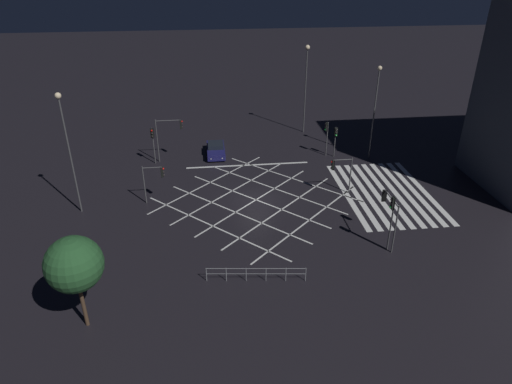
% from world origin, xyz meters
% --- Properties ---
extents(ground_plane, '(200.00, 200.00, 0.00)m').
position_xyz_m(ground_plane, '(0.00, 0.00, 0.00)').
color(ground_plane, black).
extents(road_markings, '(18.71, 25.05, 0.01)m').
position_xyz_m(road_markings, '(0.34, -8.18, 0.00)').
color(road_markings, silver).
rests_on(road_markings, ground_plane).
extents(traffic_light_ne_cross, '(0.36, 2.76, 4.56)m').
position_xyz_m(traffic_light_ne_cross, '(9.40, 7.69, 3.36)').
color(traffic_light_ne_cross, '#424244').
rests_on(traffic_light_ne_cross, ground_plane).
extents(traffic_light_ne_main, '(0.39, 0.36, 3.84)m').
position_xyz_m(traffic_light_ne_main, '(8.92, 9.41, 2.75)').
color(traffic_light_ne_main, '#424244').
rests_on(traffic_light_ne_main, ground_plane).
extents(traffic_light_median_north, '(0.36, 1.86, 3.49)m').
position_xyz_m(traffic_light_median_north, '(0.56, 8.57, 2.53)').
color(traffic_light_median_north, '#424244').
rests_on(traffic_light_median_north, ground_plane).
extents(traffic_light_sw_cross, '(0.36, 0.39, 4.39)m').
position_xyz_m(traffic_light_sw_cross, '(-8.60, -8.62, 3.13)').
color(traffic_light_sw_cross, '#424244').
rests_on(traffic_light_sw_cross, ground_plane).
extents(traffic_light_sw_main, '(2.89, 0.36, 3.90)m').
position_xyz_m(traffic_light_sw_main, '(-7.51, -8.88, 2.89)').
color(traffic_light_sw_main, '#424244').
rests_on(traffic_light_sw_main, ground_plane).
extents(traffic_light_se_cross, '(0.36, 0.39, 3.73)m').
position_xyz_m(traffic_light_se_cross, '(8.99, -8.50, 2.67)').
color(traffic_light_se_cross, '#424244').
rests_on(traffic_light_se_cross, ground_plane).
extents(traffic_light_median_south, '(0.36, 1.95, 3.47)m').
position_xyz_m(traffic_light_median_south, '(0.33, -7.48, 2.52)').
color(traffic_light_median_south, '#424244').
rests_on(traffic_light_median_south, ground_plane).
extents(traffic_light_se_main, '(0.39, 0.36, 3.28)m').
position_xyz_m(traffic_light_se_main, '(8.52, -9.37, 2.35)').
color(traffic_light_se_main, '#424244').
rests_on(traffic_light_se_main, ground_plane).
extents(street_lamp_east, '(0.49, 0.49, 10.17)m').
position_xyz_m(street_lamp_east, '(-0.29, 14.84, 6.78)').
color(street_lamp_east, '#424244').
rests_on(street_lamp_east, ground_plane).
extents(street_lamp_west, '(0.45, 0.45, 9.64)m').
position_xyz_m(street_lamp_west, '(7.87, -12.98, 6.22)').
color(street_lamp_west, '#424244').
rests_on(street_lamp_west, ground_plane).
extents(street_lamp_far, '(0.55, 0.55, 10.22)m').
position_xyz_m(street_lamp_far, '(16.38, -7.70, 7.22)').
color(street_lamp_far, '#424244').
rests_on(street_lamp_far, ground_plane).
extents(street_tree_near, '(3.19, 3.19, 5.96)m').
position_xyz_m(street_tree_near, '(-13.94, 11.58, 4.35)').
color(street_tree_near, '#473323').
rests_on(street_tree_near, ground_plane).
extents(waiting_car, '(4.33, 1.85, 1.31)m').
position_xyz_m(waiting_car, '(10.50, 3.12, 0.62)').
color(waiting_car, '#191951').
rests_on(waiting_car, ground_plane).
extents(pedestrian_railing, '(0.81, 6.57, 1.05)m').
position_xyz_m(pedestrian_railing, '(-11.10, 1.30, 0.66)').
color(pedestrian_railing, gray).
rests_on(pedestrian_railing, ground_plane).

